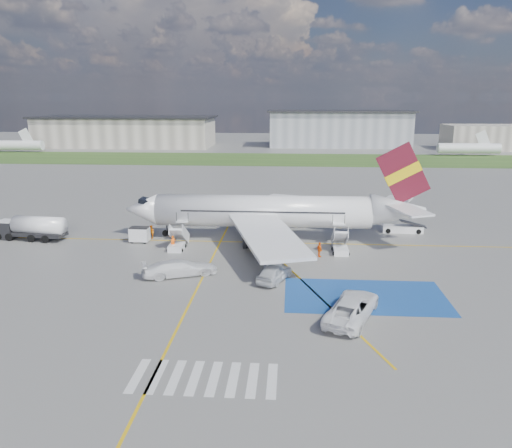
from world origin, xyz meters
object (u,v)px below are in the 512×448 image
at_px(fuel_tanker, 31,230).
at_px(gpu_cart, 140,235).
at_px(van_white_a, 352,304).
at_px(van_white_b, 180,265).
at_px(car_silver_a, 274,273).
at_px(airliner, 275,211).
at_px(belt_loader, 403,229).
at_px(car_silver_b, 273,269).

height_order(fuel_tanker, gpu_cart, fuel_tanker).
xyz_separation_m(van_white_a, van_white_b, (-15.62, 8.45, -0.11)).
height_order(gpu_cart, car_silver_a, gpu_cart).
xyz_separation_m(airliner, car_silver_a, (0.44, -14.84, -2.57)).
distance_m(airliner, belt_loader, 17.09).
distance_m(car_silver_a, van_white_b, 9.26).
bearing_deg(car_silver_a, gpu_cart, -13.05).
xyz_separation_m(car_silver_a, van_white_b, (-9.22, 0.83, 0.23)).
relative_size(fuel_tanker, gpu_cart, 3.85).
distance_m(airliner, van_white_a, 23.58).
height_order(airliner, van_white_a, airliner).
xyz_separation_m(airliner, car_silver_b, (0.26, -13.29, -2.69)).
height_order(car_silver_b, van_white_b, van_white_b).
bearing_deg(airliner, car_silver_a, -88.32).
height_order(van_white_a, van_white_b, van_white_a).
bearing_deg(airliner, belt_loader, 13.92).
bearing_deg(van_white_a, fuel_tanker, -7.19).
bearing_deg(belt_loader, fuel_tanker, -170.12).
bearing_deg(airliner, van_white_a, -73.09).
bearing_deg(fuel_tanker, belt_loader, 15.19).
relative_size(airliner, car_silver_a, 7.59).
relative_size(fuel_tanker, car_silver_b, 2.08).
relative_size(car_silver_a, car_silver_b, 1.14).
xyz_separation_m(airliner, gpu_cart, (-16.13, -2.89, -2.55)).
height_order(fuel_tanker, van_white_b, fuel_tanker).
relative_size(car_silver_b, van_white_b, 0.79).
height_order(airliner, fuel_tanker, airliner).
bearing_deg(car_silver_a, van_white_b, 17.60).
height_order(car_silver_a, car_silver_b, car_silver_a).
bearing_deg(van_white_b, belt_loader, -75.38).
height_order(belt_loader, van_white_a, van_white_a).
xyz_separation_m(belt_loader, van_white_a, (-9.51, -26.50, 0.76)).
bearing_deg(belt_loader, gpu_cart, -166.40).
bearing_deg(gpu_cart, car_silver_b, -30.54).
distance_m(belt_loader, van_white_b, 30.95).
xyz_separation_m(fuel_tanker, van_white_a, (36.43, -19.77, -0.07)).
relative_size(car_silver_a, van_white_b, 0.90).
bearing_deg(van_white_a, gpu_cart, -19.15).
distance_m(gpu_cart, van_white_b, 13.33).
bearing_deg(van_white_b, gpu_cart, 12.35).
bearing_deg(gpu_cart, van_white_b, -54.70).
relative_size(airliner, fuel_tanker, 4.17).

